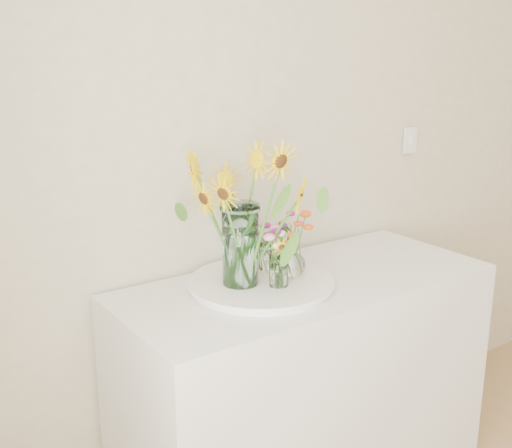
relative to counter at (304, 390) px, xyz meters
name	(u,v)px	position (x,y,z in m)	size (l,w,h in m)	color
counter	(304,390)	(0.00, 0.00, 0.00)	(1.40, 0.60, 0.90)	white
tray	(261,285)	(-0.19, 0.03, 0.46)	(0.49, 0.49, 0.03)	white
mason_jar	(240,245)	(-0.26, 0.04, 0.62)	(0.12, 0.12, 0.29)	#B8E6E9
sunflower_bouquet	(240,209)	(-0.26, 0.04, 0.74)	(0.68, 0.68, 0.54)	yellow
small_vase_a	(279,271)	(-0.17, -0.05, 0.53)	(0.07, 0.07, 0.11)	white
wildflower_posy_a	(279,259)	(-0.17, -0.05, 0.58)	(0.19, 0.19, 0.20)	#EA5914
small_vase_b	(292,257)	(-0.06, 0.01, 0.55)	(0.10, 0.10, 0.14)	white
wildflower_posy_b	(292,245)	(-0.06, 0.01, 0.59)	(0.19, 0.19, 0.23)	#EA5914
small_vase_c	(267,257)	(-0.10, 0.11, 0.53)	(0.06, 0.06, 0.10)	white
wildflower_posy_c	(267,245)	(-0.10, 0.11, 0.57)	(0.18, 0.18, 0.19)	#EA5914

